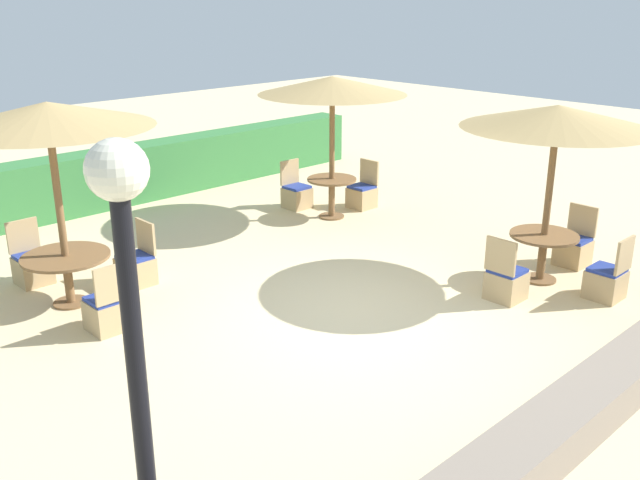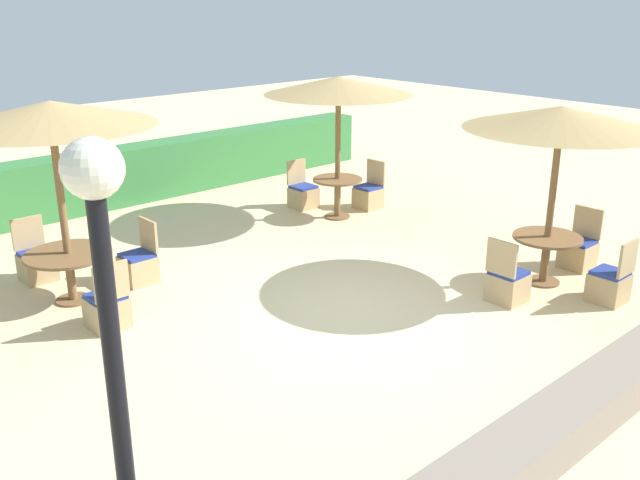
# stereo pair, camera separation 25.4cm
# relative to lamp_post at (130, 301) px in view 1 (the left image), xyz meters

# --- Properties ---
(ground_plane) EXTENTS (40.00, 40.00, 0.00)m
(ground_plane) POSITION_rel_lamp_post_xyz_m (4.43, 2.35, -2.35)
(ground_plane) COLOR beige
(hedge_row) EXTENTS (13.00, 0.70, 1.12)m
(hedge_row) POSITION_rel_lamp_post_xyz_m (4.43, 9.21, -1.79)
(hedge_row) COLOR #387A3D
(hedge_row) RESTS_ON ground_plane
(stone_border) EXTENTS (10.00, 0.56, 0.42)m
(stone_border) POSITION_rel_lamp_post_xyz_m (4.43, -1.00, -2.14)
(stone_border) COLOR gray
(stone_border) RESTS_ON ground_plane
(lamp_post) EXTENTS (0.36, 0.36, 3.32)m
(lamp_post) POSITION_rel_lamp_post_xyz_m (0.00, 0.00, 0.00)
(lamp_post) COLOR black
(lamp_post) RESTS_ON ground_plane
(parasol_back_right) EXTENTS (2.69, 2.69, 2.63)m
(parasol_back_right) POSITION_rel_lamp_post_xyz_m (7.30, 5.59, 0.11)
(parasol_back_right) COLOR brown
(parasol_back_right) RESTS_ON ground_plane
(round_table_back_right) EXTENTS (0.92, 0.92, 0.75)m
(round_table_back_right) POSITION_rel_lamp_post_xyz_m (7.30, 5.59, -1.79)
(round_table_back_right) COLOR brown
(round_table_back_right) RESTS_ON ground_plane
(patio_chair_back_right_north) EXTENTS (0.46, 0.46, 0.93)m
(patio_chair_back_right_north) POSITION_rel_lamp_post_xyz_m (7.24, 6.52, -2.09)
(patio_chair_back_right_north) COLOR tan
(patio_chair_back_right_north) RESTS_ON ground_plane
(patio_chair_back_right_east) EXTENTS (0.46, 0.46, 0.93)m
(patio_chair_back_right_east) POSITION_rel_lamp_post_xyz_m (8.18, 5.62, -2.09)
(patio_chair_back_right_east) COLOR tan
(patio_chair_back_right_east) RESTS_ON ground_plane
(parasol_front_right) EXTENTS (2.67, 2.67, 2.59)m
(parasol_front_right) POSITION_rel_lamp_post_xyz_m (7.31, 1.23, 0.07)
(parasol_front_right) COLOR brown
(parasol_front_right) RESTS_ON ground_plane
(round_table_front_right) EXTENTS (0.99, 0.99, 0.72)m
(round_table_front_right) POSITION_rel_lamp_post_xyz_m (7.31, 1.23, -1.80)
(round_table_front_right) COLOR brown
(round_table_front_right) RESTS_ON ground_plane
(patio_chair_front_right_east) EXTENTS (0.46, 0.46, 0.93)m
(patio_chair_front_right_east) POSITION_rel_lamp_post_xyz_m (8.26, 1.20, -2.09)
(patio_chair_front_right_east) COLOR tan
(patio_chair_front_right_east) RESTS_ON ground_plane
(patio_chair_front_right_south) EXTENTS (0.46, 0.46, 0.93)m
(patio_chair_front_right_south) POSITION_rel_lamp_post_xyz_m (7.37, 0.25, -2.09)
(patio_chair_front_right_south) COLOR tan
(patio_chair_front_right_south) RESTS_ON ground_plane
(patio_chair_front_right_west) EXTENTS (0.46, 0.46, 0.93)m
(patio_chair_front_right_west) POSITION_rel_lamp_post_xyz_m (6.33, 1.21, -2.09)
(patio_chair_front_right_west) COLOR tan
(patio_chair_front_right_west) RESTS_ON ground_plane
(parasol_back_left) EXTENTS (2.68, 2.68, 2.76)m
(parasol_back_left) POSITION_rel_lamp_post_xyz_m (1.92, 5.29, 0.23)
(parasol_back_left) COLOR brown
(parasol_back_left) RESTS_ON ground_plane
(round_table_back_left) EXTENTS (1.17, 1.17, 0.71)m
(round_table_back_left) POSITION_rel_lamp_post_xyz_m (1.92, 5.29, -1.78)
(round_table_back_left) COLOR brown
(round_table_back_left) RESTS_ON ground_plane
(patio_chair_back_left_east) EXTENTS (0.46, 0.46, 0.93)m
(patio_chair_back_left_east) POSITION_rel_lamp_post_xyz_m (2.94, 5.26, -2.09)
(patio_chair_back_left_east) COLOR tan
(patio_chair_back_left_east) RESTS_ON ground_plane
(patio_chair_back_left_north) EXTENTS (0.46, 0.46, 0.93)m
(patio_chair_back_left_north) POSITION_rel_lamp_post_xyz_m (1.86, 6.36, -2.09)
(patio_chair_back_left_north) COLOR tan
(patio_chair_back_left_north) RESTS_ON ground_plane
(patio_chair_back_left_south) EXTENTS (0.46, 0.46, 0.93)m
(patio_chair_back_left_south) POSITION_rel_lamp_post_xyz_m (1.89, 4.18, -2.09)
(patio_chair_back_left_south) COLOR tan
(patio_chair_back_left_south) RESTS_ON ground_plane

